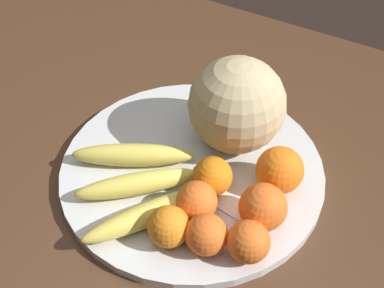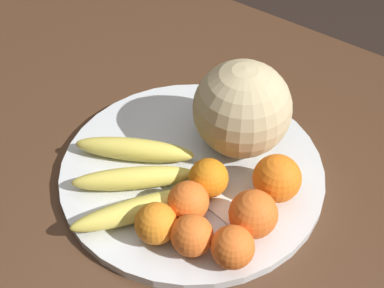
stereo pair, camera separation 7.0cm
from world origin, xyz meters
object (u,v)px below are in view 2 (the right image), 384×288
object	(u,v)px
kitchen_table	(196,197)
orange_back_left	(209,178)
melon	(242,109)
fruit_bowl	(192,170)
orange_front_right	(192,235)
banana_bunch	(137,177)
produce_tag	(225,210)
orange_side_extra	(188,202)
orange_mid_center	(277,179)
orange_front_left	(156,223)
orange_back_right	(233,247)
orange_top_small	(253,214)

from	to	relation	value
kitchen_table	orange_back_left	size ratio (longest dim) A/B	28.69
melon	orange_back_left	xyz separation A→B (m)	(-0.02, 0.11, -0.05)
fruit_bowl	orange_front_right	xyz separation A→B (m)	(-0.09, 0.11, 0.03)
banana_bunch	orange_front_right	size ratio (longest dim) A/B	4.12
banana_bunch	melon	bearing A→B (deg)	-157.12
orange_front_right	produce_tag	xyz separation A→B (m)	(-0.00, -0.08, -0.03)
kitchen_table	fruit_bowl	xyz separation A→B (m)	(-0.01, 0.03, 0.10)
banana_bunch	orange_side_extra	distance (m)	0.09
fruit_bowl	orange_mid_center	bearing A→B (deg)	-167.43
orange_front_left	orange_mid_center	distance (m)	0.18
orange_back_right	produce_tag	xyz separation A→B (m)	(0.05, -0.06, -0.03)
melon	orange_back_right	xyz separation A→B (m)	(-0.11, 0.18, -0.05)
kitchen_table	orange_back_right	world-z (taller)	orange_back_right
banana_bunch	orange_front_left	size ratio (longest dim) A/B	4.07
fruit_bowl	orange_front_left	size ratio (longest dim) A/B	7.01
fruit_bowl	orange_front_right	bearing A→B (deg)	126.68
melon	produce_tag	bearing A→B (deg)	114.90
fruit_bowl	orange_back_right	world-z (taller)	orange_back_right
orange_mid_center	orange_top_small	world-z (taller)	orange_mid_center
orange_back_right	kitchen_table	bearing A→B (deg)	-40.38
orange_front_left	orange_back_left	bearing A→B (deg)	-95.24
banana_bunch	kitchen_table	bearing A→B (deg)	-148.77
orange_back_right	produce_tag	distance (m)	0.08
melon	orange_back_right	bearing A→B (deg)	120.55
melon	orange_back_left	size ratio (longest dim) A/B	2.59
melon	orange_back_left	world-z (taller)	melon
orange_back_left	fruit_bowl	bearing A→B (deg)	-26.49
kitchen_table	orange_back_left	xyz separation A→B (m)	(-0.06, 0.05, 0.14)
orange_back_left	orange_back_right	bearing A→B (deg)	140.37
fruit_bowl	orange_back_right	xyz separation A→B (m)	(-0.14, 0.10, 0.04)
banana_bunch	orange_back_left	distance (m)	0.10
orange_mid_center	banana_bunch	bearing A→B (deg)	31.68
melon	orange_top_small	size ratio (longest dim) A/B	2.24
banana_bunch	orange_mid_center	size ratio (longest dim) A/B	3.36
orange_side_extra	banana_bunch	bearing A→B (deg)	1.34
orange_top_small	orange_back_right	bearing A→B (deg)	95.45
orange_front_right	fruit_bowl	bearing A→B (deg)	-53.32
orange_front_right	kitchen_table	bearing A→B (deg)	-55.71
melon	orange_front_left	world-z (taller)	melon
orange_front_left	orange_back_left	distance (m)	0.11
fruit_bowl	melon	xyz separation A→B (m)	(-0.03, -0.08, 0.08)
fruit_bowl	orange_back_left	world-z (taller)	orange_back_left
melon	orange_side_extra	size ratio (longest dim) A/B	2.58
orange_back_right	produce_tag	world-z (taller)	orange_back_right
orange_front_right	orange_mid_center	bearing A→B (deg)	-105.90
orange_front_right	produce_tag	world-z (taller)	orange_front_right
orange_back_right	orange_side_extra	world-z (taller)	same
kitchen_table	orange_side_extra	xyz separation A→B (m)	(-0.06, 0.10, 0.14)
orange_top_small	produce_tag	distance (m)	0.06
orange_back_right	melon	bearing A→B (deg)	-59.45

